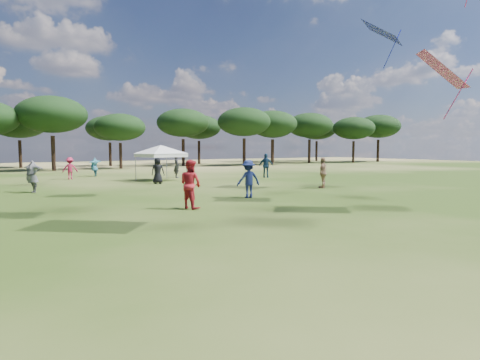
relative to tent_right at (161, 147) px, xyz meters
name	(u,v)px	position (x,y,z in m)	size (l,w,h in m)	color
tree_line	(39,119)	(-5.59, 20.77, 3.01)	(108.78, 17.63, 7.77)	black
tent_right	(161,147)	(0.00, 0.00, 0.00)	(5.53, 5.53, 2.84)	gray
festival_crowd	(100,174)	(-5.16, -3.88, -1.55)	(27.45, 21.46, 1.92)	black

